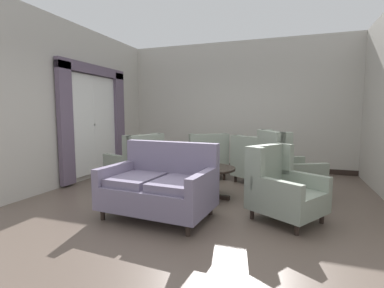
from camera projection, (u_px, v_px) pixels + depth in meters
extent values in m
plane|color=brown|center=(199.00, 204.00, 4.45)|extent=(8.74, 8.74, 0.00)
cube|color=#BCB7AD|center=(237.00, 106.00, 7.21)|extent=(5.80, 0.08, 3.17)
cube|color=#BCB7AD|center=(86.00, 105.00, 6.08)|extent=(0.08, 4.37, 3.17)
cube|color=black|center=(235.00, 166.00, 7.32)|extent=(5.64, 0.03, 0.12)
cube|color=silver|center=(94.00, 125.00, 6.24)|extent=(0.03, 1.42, 2.02)
cube|color=white|center=(94.00, 125.00, 6.23)|extent=(0.02, 1.50, 2.10)
cube|color=white|center=(95.00, 125.00, 6.23)|extent=(0.02, 0.04, 2.02)
cube|color=white|center=(95.00, 125.00, 6.23)|extent=(0.02, 1.42, 0.04)
cube|color=#605166|center=(66.00, 124.00, 5.38)|extent=(0.10, 0.32, 2.32)
cube|color=#605166|center=(119.00, 121.00, 7.05)|extent=(0.10, 0.32, 2.32)
cube|color=#605166|center=(94.00, 70.00, 6.09)|extent=(0.10, 2.10, 0.20)
cylinder|color=black|center=(209.00, 168.00, 4.74)|extent=(0.87, 0.87, 0.04)
cylinder|color=black|center=(209.00, 182.00, 4.76)|extent=(0.10, 0.10, 0.43)
cube|color=black|center=(221.00, 197.00, 4.69)|extent=(0.28, 0.09, 0.07)
cube|color=black|center=(206.00, 192.00, 5.00)|extent=(0.18, 0.28, 0.07)
cube|color=black|center=(198.00, 198.00, 4.66)|extent=(0.21, 0.26, 0.07)
cylinder|color=#4C7A66|center=(207.00, 167.00, 4.71)|extent=(0.10, 0.10, 0.02)
ellipsoid|color=#4C7A66|center=(207.00, 159.00, 4.70)|extent=(0.19, 0.19, 0.24)
cylinder|color=#4C7A66|center=(207.00, 149.00, 4.68)|extent=(0.08, 0.08, 0.10)
torus|color=#4C7A66|center=(207.00, 145.00, 4.67)|extent=(0.12, 0.12, 0.02)
cube|color=slate|center=(158.00, 196.00, 3.86)|extent=(1.51, 1.03, 0.31)
cube|color=slate|center=(171.00, 160.00, 4.17)|extent=(1.45, 0.25, 0.55)
cube|color=slate|center=(136.00, 179.00, 3.93)|extent=(0.63, 0.76, 0.10)
cube|color=slate|center=(177.00, 184.00, 3.67)|extent=(0.63, 0.76, 0.10)
cube|color=slate|center=(115.00, 173.00, 4.05)|extent=(0.17, 0.82, 0.23)
cube|color=slate|center=(202.00, 182.00, 3.52)|extent=(0.17, 0.82, 0.23)
cylinder|color=black|center=(103.00, 215.00, 3.79)|extent=(0.06, 0.06, 0.14)
cylinder|color=black|center=(188.00, 230.00, 3.29)|extent=(0.06, 0.06, 0.14)
cylinder|color=black|center=(136.00, 199.00, 4.48)|extent=(0.06, 0.06, 0.14)
cylinder|color=black|center=(211.00, 210.00, 3.98)|extent=(0.06, 0.06, 0.14)
cube|color=gray|center=(134.00, 172.00, 5.54)|extent=(1.05, 1.04, 0.27)
cube|color=gray|center=(146.00, 151.00, 5.28)|extent=(0.39, 0.82, 0.61)
cube|color=gray|center=(157.00, 145.00, 5.61)|extent=(0.22, 0.16, 0.46)
cube|color=gray|center=(128.00, 149.00, 5.04)|extent=(0.22, 0.16, 0.46)
cube|color=gray|center=(146.00, 157.00, 5.82)|extent=(0.73, 0.32, 0.23)
cube|color=gray|center=(117.00, 161.00, 5.26)|extent=(0.73, 0.32, 0.23)
cylinder|color=black|center=(136.00, 177.00, 6.02)|extent=(0.06, 0.06, 0.14)
cylinder|color=black|center=(110.00, 183.00, 5.50)|extent=(0.06, 0.06, 0.14)
cylinder|color=black|center=(159.00, 182.00, 5.62)|extent=(0.06, 0.06, 0.14)
cylinder|color=black|center=(133.00, 189.00, 5.10)|extent=(0.06, 0.06, 0.14)
cube|color=gray|center=(259.00, 168.00, 5.83)|extent=(1.11, 1.15, 0.31)
cube|color=gray|center=(247.00, 149.00, 5.55)|extent=(0.71, 0.52, 0.51)
cube|color=gray|center=(264.00, 147.00, 5.35)|extent=(0.19, 0.22, 0.39)
cube|color=gray|center=(238.00, 144.00, 5.86)|extent=(0.19, 0.22, 0.39)
cube|color=gray|center=(274.00, 156.00, 5.58)|extent=(0.50, 0.72, 0.22)
cube|color=gray|center=(248.00, 153.00, 6.08)|extent=(0.50, 0.72, 0.22)
cylinder|color=black|center=(281.00, 179.00, 5.85)|extent=(0.06, 0.06, 0.14)
cylinder|color=black|center=(258.00, 174.00, 6.31)|extent=(0.06, 0.06, 0.14)
cylinder|color=black|center=(259.00, 184.00, 5.40)|extent=(0.06, 0.06, 0.14)
cylinder|color=black|center=(235.00, 179.00, 5.86)|extent=(0.06, 0.06, 0.14)
cube|color=gray|center=(206.00, 165.00, 6.35)|extent=(1.14, 1.18, 0.26)
cube|color=gray|center=(209.00, 148.00, 5.93)|extent=(0.78, 0.50, 0.58)
cube|color=gray|center=(225.00, 144.00, 6.06)|extent=(0.18, 0.22, 0.44)
cube|color=gray|center=(192.00, 144.00, 5.95)|extent=(0.18, 0.22, 0.44)
cube|color=gray|center=(221.00, 154.00, 6.42)|extent=(0.46, 0.76, 0.20)
cube|color=gray|center=(189.00, 154.00, 6.32)|extent=(0.46, 0.76, 0.20)
cylinder|color=black|center=(216.00, 170.00, 6.78)|extent=(0.06, 0.06, 0.14)
cylinder|color=black|center=(189.00, 171.00, 6.68)|extent=(0.06, 0.06, 0.14)
cylinder|color=black|center=(224.00, 177.00, 6.05)|extent=(0.06, 0.06, 0.14)
cylinder|color=black|center=(194.00, 178.00, 5.95)|extent=(0.06, 0.06, 0.14)
cube|color=gray|center=(290.00, 180.00, 4.83)|extent=(1.16, 1.13, 0.28)
cube|color=gray|center=(270.00, 152.00, 4.72)|extent=(0.50, 0.79, 0.69)
cube|color=gray|center=(285.00, 149.00, 4.37)|extent=(0.22, 0.18, 0.53)
cube|color=gray|center=(267.00, 144.00, 5.08)|extent=(0.22, 0.18, 0.53)
cube|color=gray|center=(304.00, 170.00, 4.45)|extent=(0.74, 0.45, 0.20)
cube|color=gray|center=(283.00, 162.00, 5.16)|extent=(0.74, 0.45, 0.20)
cylinder|color=black|center=(320.00, 197.00, 4.58)|extent=(0.06, 0.06, 0.14)
cylinder|color=black|center=(299.00, 187.00, 5.22)|extent=(0.06, 0.06, 0.14)
cylinder|color=black|center=(278.00, 199.00, 4.48)|extent=(0.06, 0.06, 0.14)
cylinder|color=black|center=(262.00, 188.00, 5.12)|extent=(0.06, 0.06, 0.14)
cube|color=gray|center=(287.00, 200.00, 3.72)|extent=(1.09, 1.06, 0.27)
cube|color=gray|center=(266.00, 165.00, 3.94)|extent=(0.51, 0.70, 0.56)
cube|color=gray|center=(257.00, 164.00, 3.67)|extent=(0.22, 0.19, 0.43)
cube|color=gray|center=(285.00, 159.00, 4.06)|extent=(0.22, 0.19, 0.43)
cube|color=gray|center=(276.00, 188.00, 3.46)|extent=(0.66, 0.47, 0.19)
cube|color=gray|center=(304.00, 180.00, 3.86)|extent=(0.66, 0.47, 0.19)
cylinder|color=black|center=(297.00, 229.00, 3.31)|extent=(0.06, 0.06, 0.14)
cylinder|color=black|center=(322.00, 218.00, 3.67)|extent=(0.06, 0.06, 0.14)
cylinder|color=black|center=(252.00, 214.00, 3.82)|extent=(0.06, 0.06, 0.14)
cylinder|color=black|center=(278.00, 205.00, 4.18)|extent=(0.06, 0.06, 0.14)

